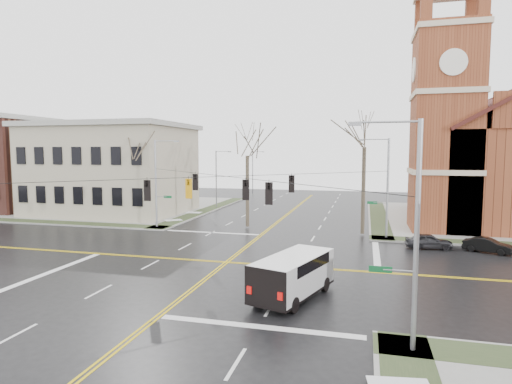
% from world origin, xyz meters
% --- Properties ---
extents(ground, '(120.00, 120.00, 0.00)m').
position_xyz_m(ground, '(0.00, 0.00, 0.00)').
color(ground, black).
rests_on(ground, ground).
extents(sidewalks, '(80.00, 80.00, 0.17)m').
position_xyz_m(sidewalks, '(0.00, 0.00, 0.08)').
color(sidewalks, gray).
rests_on(sidewalks, ground).
extents(road_markings, '(100.00, 100.00, 0.01)m').
position_xyz_m(road_markings, '(0.00, 0.00, 0.01)').
color(road_markings, gold).
rests_on(road_markings, ground).
extents(church, '(24.28, 27.48, 27.50)m').
position_xyz_m(church, '(24.76, 24.78, 8.43)').
color(church, brown).
rests_on(church, ground).
extents(civic_building_a, '(18.00, 14.00, 11.00)m').
position_xyz_m(civic_building_a, '(-22.00, 20.00, 5.50)').
color(civic_building_a, tan).
rests_on(civic_building_a, ground).
extents(signal_pole_ne, '(2.75, 0.22, 9.00)m').
position_xyz_m(signal_pole_ne, '(11.32, 11.50, 4.95)').
color(signal_pole_ne, gray).
rests_on(signal_pole_ne, ground).
extents(signal_pole_nw, '(2.75, 0.22, 9.00)m').
position_xyz_m(signal_pole_nw, '(-11.32, 11.50, 4.95)').
color(signal_pole_nw, gray).
rests_on(signal_pole_nw, ground).
extents(signal_pole_se, '(2.75, 0.22, 9.00)m').
position_xyz_m(signal_pole_se, '(11.32, -11.50, 4.95)').
color(signal_pole_se, gray).
rests_on(signal_pole_se, ground).
extents(span_wires, '(23.02, 23.02, 0.03)m').
position_xyz_m(span_wires, '(0.00, 0.00, 6.20)').
color(span_wires, black).
rests_on(span_wires, ground).
extents(traffic_signals, '(8.21, 8.26, 1.30)m').
position_xyz_m(traffic_signals, '(-0.00, -0.67, 5.45)').
color(traffic_signals, black).
rests_on(traffic_signals, ground).
extents(streetlight_north_a, '(2.30, 0.20, 8.00)m').
position_xyz_m(streetlight_north_a, '(-10.65, 28.00, 4.47)').
color(streetlight_north_a, gray).
rests_on(streetlight_north_a, ground).
extents(streetlight_north_b, '(2.30, 0.20, 8.00)m').
position_xyz_m(streetlight_north_b, '(-10.65, 48.00, 4.47)').
color(streetlight_north_b, gray).
rests_on(streetlight_north_b, ground).
extents(cargo_van, '(4.05, 6.42, 2.29)m').
position_xyz_m(cargo_van, '(5.93, -6.01, 1.35)').
color(cargo_van, white).
rests_on(cargo_van, ground).
extents(parked_car_a, '(3.81, 1.84, 1.25)m').
position_xyz_m(parked_car_a, '(14.70, 8.26, 0.63)').
color(parked_car_a, black).
rests_on(parked_car_a, ground).
extents(parked_car_b, '(3.75, 2.58, 1.17)m').
position_xyz_m(parked_car_b, '(19.00, 7.95, 0.59)').
color(parked_car_b, black).
rests_on(parked_car_b, ground).
extents(tree_nw_far, '(4.00, 4.00, 10.53)m').
position_xyz_m(tree_nw_far, '(-13.71, 13.62, 7.63)').
color(tree_nw_far, '#3A3025').
rests_on(tree_nw_far, ground).
extents(tree_nw_near, '(4.00, 4.00, 11.08)m').
position_xyz_m(tree_nw_near, '(-2.33, 13.95, 8.03)').
color(tree_nw_near, '#3A3025').
rests_on(tree_nw_near, ground).
extents(tree_ne, '(4.00, 4.00, 12.34)m').
position_xyz_m(tree_ne, '(9.38, 12.88, 8.92)').
color(tree_ne, '#3A3025').
rests_on(tree_ne, ground).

